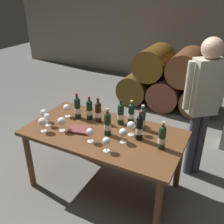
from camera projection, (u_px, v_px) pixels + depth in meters
The scene contains 25 objects.
ground_plane at pixel (104, 185), 3.06m from camera, with size 14.00×14.00×0.00m, color #66635E.
cellar_back_wall at pixel (192, 23), 5.76m from camera, with size 10.00×0.24×2.80m, color gray.
barrel_stack at pixel (169, 81), 4.89m from camera, with size 1.86×0.90×1.15m.
dining_table at pixel (104, 139), 2.76m from camera, with size 1.70×0.90×0.76m.
wine_bottle_0 at pixel (77, 108), 2.94m from camera, with size 0.07×0.07×0.31m.
wine_bottle_1 at pixel (98, 112), 2.87m from camera, with size 0.07×0.07×0.29m.
wine_bottle_2 at pixel (162, 137), 2.39m from camera, with size 0.07×0.07×0.29m.
wine_bottle_3 at pixel (142, 119), 2.72m from camera, with size 0.07×0.07×0.29m.
wine_bottle_4 at pixel (139, 128), 2.53m from camera, with size 0.07×0.07×0.32m.
wine_bottle_5 at pixel (89, 109), 2.93m from camera, with size 0.07×0.07×0.29m.
wine_bottle_6 at pixel (121, 114), 2.82m from camera, with size 0.07×0.07×0.30m.
wine_bottle_7 at pixel (131, 113), 2.86m from camera, with size 0.07×0.07×0.28m.
wine_bottle_8 at pixel (107, 124), 2.61m from camera, with size 0.07×0.07×0.31m.
wine_glass_0 at pixel (44, 113), 2.89m from camera, with size 0.08×0.08×0.15m.
wine_glass_1 at pixel (42, 122), 2.68m from camera, with size 0.09×0.09×0.16m.
wine_glass_2 at pixel (123, 133), 2.49m from camera, with size 0.08×0.08×0.16m.
wine_glass_3 at pixel (47, 117), 2.80m from camera, with size 0.07×0.07×0.15m.
wine_glass_4 at pixel (141, 125), 2.63m from camera, with size 0.08×0.08×0.15m.
wine_glass_5 at pixel (67, 108), 2.99m from camera, with size 0.09×0.09×0.16m.
wine_glass_6 at pixel (90, 132), 2.50m from camera, with size 0.08×0.08×0.15m.
wine_glass_7 at pixel (61, 122), 2.69m from camera, with size 0.09×0.09×0.16m.
wine_glass_8 at pixel (106, 142), 2.36m from camera, with size 0.08×0.08×0.15m.
wine_glass_9 at pixel (131, 126), 2.61m from camera, with size 0.09×0.09×0.16m.
tasting_notebook at pixel (80, 130), 2.73m from camera, with size 0.22×0.16×0.03m, color brown.
sommelier_presenting at pixel (204, 98), 2.83m from camera, with size 0.40×0.35×1.72m.
Camera 1 is at (1.15, -2.03, 2.18)m, focal length 40.35 mm.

